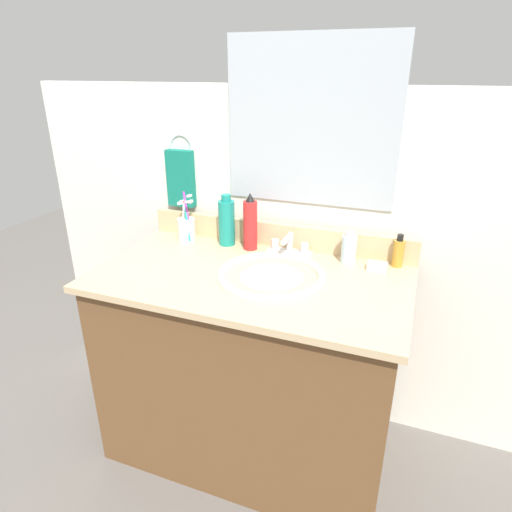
{
  "coord_description": "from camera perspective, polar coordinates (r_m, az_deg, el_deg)",
  "views": [
    {
      "loc": [
        0.48,
        -1.2,
        1.35
      ],
      "look_at": [
        0.02,
        0.0,
        0.8
      ],
      "focal_mm": 30.92,
      "sensor_mm": 36.0,
      "label": 1
    }
  ],
  "objects": [
    {
      "name": "bottle_gel_clear",
      "position": [
        1.54,
        11.92,
        0.95
      ],
      "size": [
        0.05,
        0.05,
        0.11
      ],
      "color": "silver",
      "rests_on": "countertop"
    },
    {
      "name": "bottle_spray_red",
      "position": [
        1.61,
        -0.75,
        4.21
      ],
      "size": [
        0.05,
        0.05,
        0.21
      ],
      "color": "red",
      "rests_on": "countertop"
    },
    {
      "name": "sink_basin",
      "position": [
        1.44,
        1.99,
        -3.69
      ],
      "size": [
        0.35,
        0.35,
        0.11
      ],
      "color": "white",
      "rests_on": "countertop"
    },
    {
      "name": "back_wall",
      "position": [
        1.75,
        3.26,
        -0.37
      ],
      "size": [
        2.12,
        0.04,
        1.3
      ],
      "primitive_type": "cube",
      "color": "white",
      "rests_on": "ground_plane"
    },
    {
      "name": "cup_white_ceramic",
      "position": [
        1.72,
        -8.98,
        3.57
      ],
      "size": [
        0.07,
        0.08,
        0.2
      ],
      "color": "white",
      "rests_on": "countertop"
    },
    {
      "name": "mirror_panel",
      "position": [
        1.57,
        7.09,
        16.75
      ],
      "size": [
        0.6,
        0.01,
        0.56
      ],
      "primitive_type": "cube",
      "color": "#B2BCC6"
    },
    {
      "name": "towel_ring",
      "position": [
        1.78,
        -9.67,
        13.76
      ],
      "size": [
        0.1,
        0.01,
        0.1
      ],
      "primitive_type": "torus",
      "rotation": [
        1.57,
        0.0,
        0.0
      ],
      "color": "silver"
    },
    {
      "name": "hand_towel",
      "position": [
        1.79,
        -9.71,
        9.86
      ],
      "size": [
        0.11,
        0.04,
        0.22
      ],
      "primitive_type": "cube",
      "color": "#147260"
    },
    {
      "name": "faucet",
      "position": [
        1.59,
        4.31,
        1.14
      ],
      "size": [
        0.16,
        0.1,
        0.08
      ],
      "color": "silver",
      "rests_on": "countertop"
    },
    {
      "name": "bottle_mouthwash_teal",
      "position": [
        1.66,
        -3.82,
        4.42
      ],
      "size": [
        0.06,
        0.06,
        0.19
      ],
      "color": "teal",
      "rests_on": "countertop"
    },
    {
      "name": "soap_bar",
      "position": [
        1.52,
        15.42,
        -1.3
      ],
      "size": [
        0.06,
        0.04,
        0.02
      ],
      "primitive_type": "cube",
      "color": "white",
      "rests_on": "countertop"
    },
    {
      "name": "ground_plane",
      "position": [
        1.87,
        -0.63,
        -23.03
      ],
      "size": [
        6.0,
        6.0,
        0.0
      ],
      "primitive_type": "plane",
      "color": "#66605B"
    },
    {
      "name": "vanity_cabinet",
      "position": [
        1.63,
        -0.69,
        -14.42
      ],
      "size": [
        0.98,
        0.52,
        0.71
      ],
      "primitive_type": "cube",
      "color": "brown",
      "rests_on": "ground_plane"
    },
    {
      "name": "bottle_oil_amber",
      "position": [
        1.55,
        17.93,
        0.44
      ],
      "size": [
        0.04,
        0.04,
        0.11
      ],
      "color": "gold",
      "rests_on": "countertop"
    },
    {
      "name": "backsplash",
      "position": [
        1.65,
        2.7,
        2.75
      ],
      "size": [
        1.02,
        0.02,
        0.09
      ],
      "primitive_type": "cube",
      "color": "#D1B284",
      "rests_on": "countertop"
    },
    {
      "name": "countertop",
      "position": [
        1.44,
        -0.76,
        -2.86
      ],
      "size": [
        1.02,
        0.57,
        0.02
      ],
      "primitive_type": "cube",
      "color": "#D1B284",
      "rests_on": "vanity_cabinet"
    }
  ]
}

